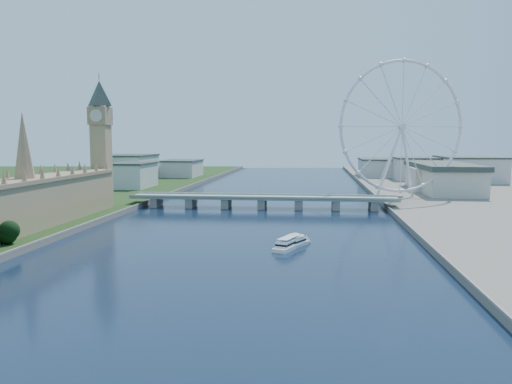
# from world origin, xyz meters

# --- Properties ---
(ground) EXTENTS (2000.00, 2000.00, 0.00)m
(ground) POSITION_xyz_m (0.00, 0.00, 0.00)
(ground) COLOR #15213D
(ground) RESTS_ON ground
(parliament_range) EXTENTS (24.00, 200.00, 70.00)m
(parliament_range) POSITION_xyz_m (-128.00, 170.00, 18.48)
(parliament_range) COLOR tan
(parliament_range) RESTS_ON ground
(big_ben) EXTENTS (20.02, 20.02, 110.00)m
(big_ben) POSITION_xyz_m (-128.00, 278.00, 66.57)
(big_ben) COLOR tan
(big_ben) RESTS_ON ground
(westminster_bridge) EXTENTS (220.00, 22.00, 9.50)m
(westminster_bridge) POSITION_xyz_m (0.00, 300.00, 6.63)
(westminster_bridge) COLOR gray
(westminster_bridge) RESTS_ON ground
(london_eye) EXTENTS (113.60, 39.12, 124.30)m
(london_eye) POSITION_xyz_m (119.98, 355.08, 67.52)
(london_eye) COLOR silver
(london_eye) RESTS_ON ground
(county_hall) EXTENTS (54.00, 144.00, 35.00)m
(county_hall) POSITION_xyz_m (175.00, 430.00, 0.00)
(county_hall) COLOR beige
(county_hall) RESTS_ON ground
(city_skyline) EXTENTS (505.00, 280.00, 32.00)m
(city_skyline) POSITION_xyz_m (39.22, 560.08, 16.96)
(city_skyline) COLOR beige
(city_skyline) RESTS_ON ground
(tour_boat_near) EXTENTS (17.68, 30.62, 6.60)m
(tour_boat_near) POSITION_xyz_m (29.71, 148.46, 0.00)
(tour_boat_near) COLOR white
(tour_boat_near) RESTS_ON ground
(tour_boat_far) EXTENTS (17.64, 26.02, 5.68)m
(tour_boat_far) POSITION_xyz_m (32.05, 152.12, 0.00)
(tour_boat_far) COLOR silver
(tour_boat_far) RESTS_ON ground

